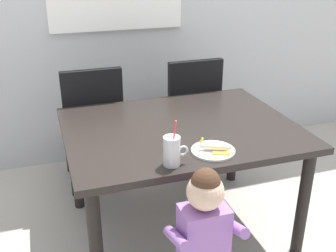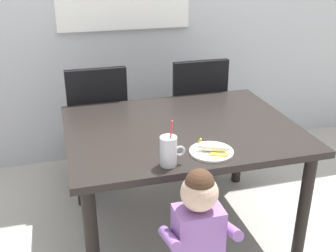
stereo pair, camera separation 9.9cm
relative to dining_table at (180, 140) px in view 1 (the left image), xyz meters
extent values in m
plane|color=#B7B2A8|center=(0.00, 0.00, -0.64)|extent=(24.00, 24.00, 0.00)
cube|color=black|center=(0.00, 0.00, 0.07)|extent=(1.36, 1.05, 0.04)
cylinder|color=black|center=(-0.60, -0.45, -0.30)|extent=(0.07, 0.07, 0.69)
cylinder|color=black|center=(0.60, -0.45, -0.30)|extent=(0.07, 0.07, 0.69)
cylinder|color=black|center=(-0.60, 0.45, -0.30)|extent=(0.07, 0.07, 0.69)
cylinder|color=black|center=(0.60, 0.45, -0.30)|extent=(0.07, 0.07, 0.69)
cube|color=black|center=(-0.43, 0.79, -0.19)|extent=(0.44, 0.44, 0.06)
cube|color=black|center=(-0.43, 0.59, 0.08)|extent=(0.42, 0.05, 0.48)
cylinder|color=black|center=(-0.24, 0.98, -0.43)|extent=(0.04, 0.04, 0.42)
cylinder|color=black|center=(-0.62, 0.98, -0.43)|extent=(0.04, 0.04, 0.42)
cylinder|color=black|center=(-0.24, 0.60, -0.43)|extent=(0.04, 0.04, 0.42)
cylinder|color=black|center=(-0.62, 0.60, -0.43)|extent=(0.04, 0.04, 0.42)
cube|color=black|center=(0.33, 0.80, -0.19)|extent=(0.44, 0.44, 0.06)
cube|color=black|center=(0.33, 0.60, 0.08)|extent=(0.42, 0.05, 0.48)
cylinder|color=black|center=(0.52, 0.99, -0.43)|extent=(0.04, 0.04, 0.42)
cylinder|color=black|center=(0.14, 0.99, -0.43)|extent=(0.04, 0.04, 0.42)
cylinder|color=black|center=(0.52, 0.61, -0.43)|extent=(0.04, 0.04, 0.42)
cylinder|color=black|center=(0.14, 0.61, -0.43)|extent=(0.04, 0.04, 0.42)
cube|color=#9966B7|center=(-0.13, -0.69, -0.15)|extent=(0.22, 0.15, 0.30)
sphere|color=beige|center=(-0.13, -0.69, 0.08)|extent=(0.17, 0.17, 0.17)
sphere|color=#472D1E|center=(-0.13, -0.69, 0.13)|extent=(0.13, 0.13, 0.13)
cylinder|color=#9966B7|center=(-0.27, -0.71, -0.12)|extent=(0.05, 0.24, 0.13)
cylinder|color=#9966B7|center=(0.01, -0.71, -0.12)|extent=(0.05, 0.24, 0.13)
cylinder|color=silver|center=(-0.20, -0.43, 0.17)|extent=(0.08, 0.08, 0.15)
cylinder|color=#B2D184|center=(-0.20, -0.43, 0.14)|extent=(0.07, 0.07, 0.08)
torus|color=silver|center=(-0.14, -0.43, 0.16)|extent=(0.06, 0.01, 0.06)
cylinder|color=#E5333F|center=(-0.19, -0.44, 0.23)|extent=(0.01, 0.07, 0.21)
cylinder|color=white|center=(0.05, -0.37, 0.10)|extent=(0.23, 0.23, 0.01)
ellipsoid|color=#F4EAC6|center=(0.06, -0.38, 0.12)|extent=(0.17, 0.11, 0.04)
cube|color=yellow|center=(0.07, -0.42, 0.11)|extent=(0.10, 0.07, 0.01)
cube|color=yellow|center=(0.09, -0.35, 0.11)|extent=(0.10, 0.07, 0.01)
cylinder|color=yellow|center=(-0.01, -0.35, 0.16)|extent=(0.03, 0.02, 0.03)
camera|label=1|loc=(-0.76, -2.08, 1.06)|focal=43.43mm
camera|label=2|loc=(-0.67, -2.11, 1.06)|focal=43.43mm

